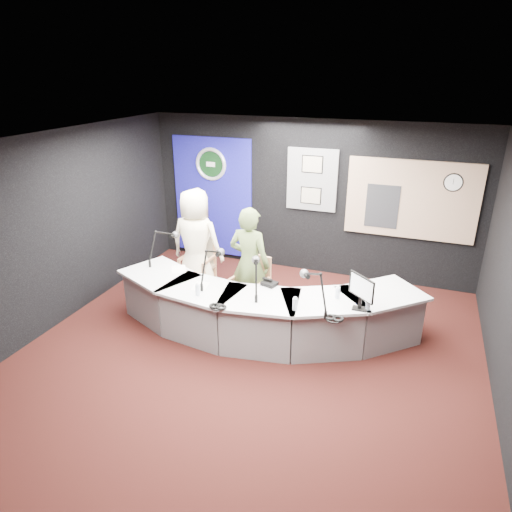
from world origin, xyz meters
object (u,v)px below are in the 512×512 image
(broadcast_desk, at_px, (260,310))
(person_man, at_px, (196,242))
(armchair_left, at_px, (197,266))
(person_woman, at_px, (249,264))
(armchair_right, at_px, (250,287))

(broadcast_desk, xyz_separation_m, person_man, (-1.45, 0.89, 0.53))
(broadcast_desk, xyz_separation_m, armchair_left, (-1.45, 0.89, 0.11))
(broadcast_desk, height_order, person_woman, person_woman)
(broadcast_desk, bearing_deg, armchair_left, 148.50)
(armchair_left, height_order, person_man, person_man)
(broadcast_desk, relative_size, person_woman, 2.56)
(person_woman, bearing_deg, person_man, -16.97)
(broadcast_desk, height_order, armchair_left, armchair_left)
(armchair_left, relative_size, person_man, 0.53)
(broadcast_desk, relative_size, armchair_right, 4.51)
(armchair_right, bearing_deg, broadcast_desk, -39.91)
(broadcast_desk, distance_m, person_man, 1.78)
(armchair_left, bearing_deg, person_woman, -19.55)
(armchair_left, relative_size, person_woman, 0.55)
(person_man, bearing_deg, person_woman, 156.01)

